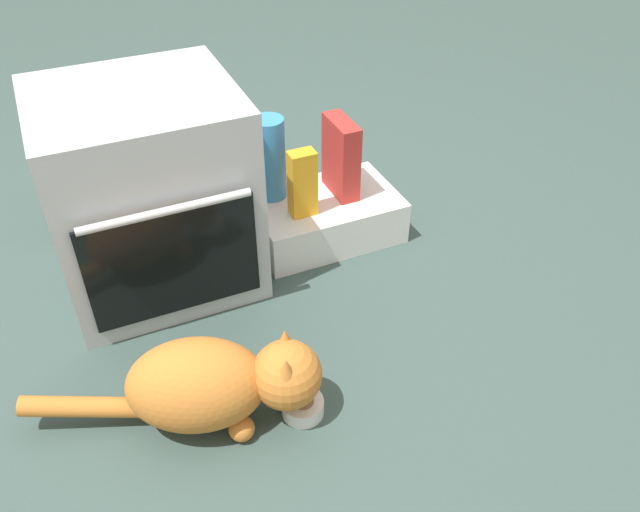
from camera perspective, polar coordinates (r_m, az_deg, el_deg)
name	(u,v)px	position (r m, az deg, el deg)	size (l,w,h in m)	color
ground	(196,350)	(2.02, -10.91, -8.13)	(8.00, 8.00, 0.00)	#384C47
oven	(148,192)	(2.13, -14.92, 5.43)	(0.60, 0.60, 0.66)	#B7BABF
pantry_cabinet	(325,217)	(2.38, 0.41, 3.49)	(0.52, 0.34, 0.16)	white
food_bowl	(303,406)	(1.81, -1.53, -13.03)	(0.12, 0.12, 0.07)	white
cat	(215,383)	(1.74, -9.25, -10.99)	(0.76, 0.36, 0.27)	#C6752D
juice_carton	(302,184)	(2.19, -1.56, 6.38)	(0.09, 0.06, 0.24)	orange
cereal_box	(341,157)	(2.31, 1.86, 8.69)	(0.07, 0.18, 0.28)	#B72D28
water_bottle	(270,158)	(2.28, -4.45, 8.57)	(0.11, 0.11, 0.30)	#388CD1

